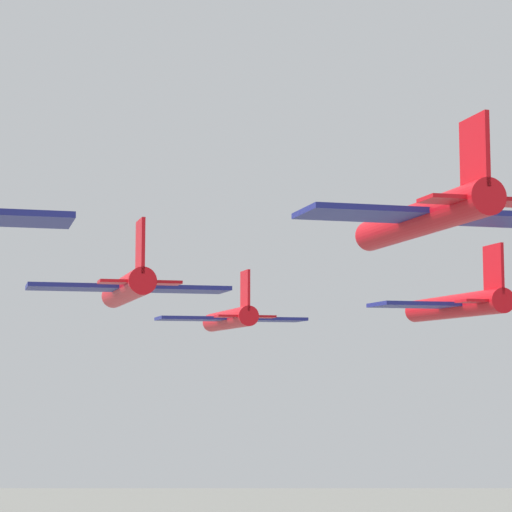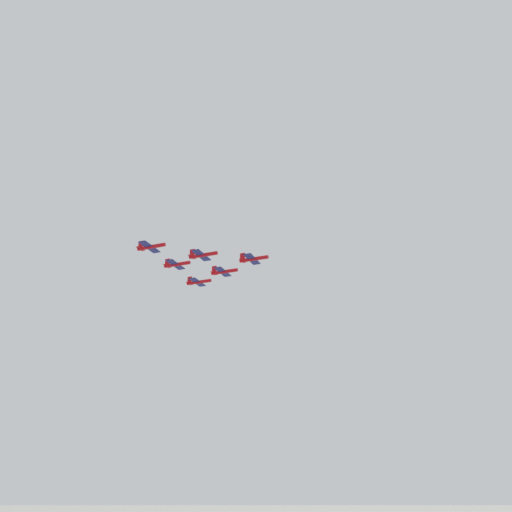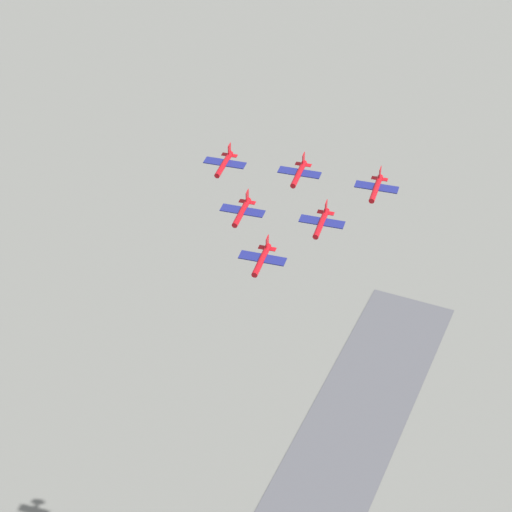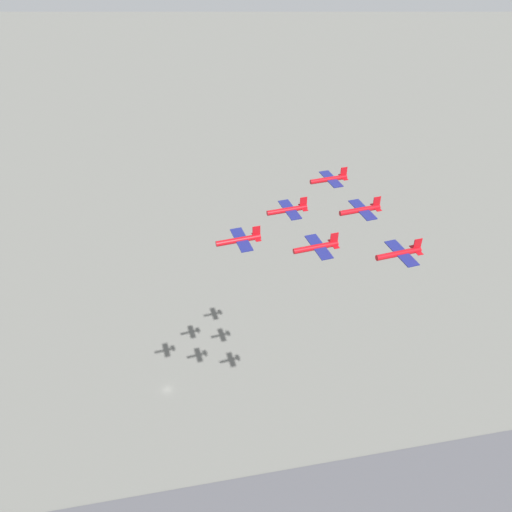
{
  "view_description": "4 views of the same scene",
  "coord_description": "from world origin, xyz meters",
  "px_view_note": "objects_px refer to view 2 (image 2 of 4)",
  "views": [
    {
      "loc": [
        -113.2,
        31.2,
        122.62
      ],
      "look_at": [
        -49.28,
        48.56,
        129.9
      ],
      "focal_mm": 70.0,
      "sensor_mm": 36.0,
      "label": 1
    },
    {
      "loc": [
        73.46,
        -48.19,
        57.55
      ],
      "look_at": [
        -50.06,
        51.03,
        126.92
      ],
      "focal_mm": 35.0,
      "sensor_mm": 36.0,
      "label": 2
    },
    {
      "loc": [
        61.15,
        167.37,
        248.49
      ],
      "look_at": [
        -51.62,
        46.98,
        124.18
      ],
      "focal_mm": 70.0,
      "sensor_mm": 36.0,
      "label": 3
    },
    {
      "loc": [
        -74.6,
        140.26,
        188.69
      ],
      "look_at": [
        -54.88,
        53.0,
        123.95
      ],
      "focal_mm": 35.0,
      "sensor_mm": 36.0,
      "label": 4
    }
  ],
  "objects_px": {
    "jet_0": "(253,259)",
    "jet_2": "(202,255)",
    "jet_1": "(224,272)",
    "jet_3": "(198,282)",
    "jet_4": "(176,264)",
    "jet_5": "(150,247)"
  },
  "relations": [
    {
      "from": "jet_2",
      "to": "jet_3",
      "type": "xyz_separation_m",
      "value": [
        -26.49,
        15.27,
        1.61
      ]
    },
    {
      "from": "jet_0",
      "to": "jet_4",
      "type": "xyz_separation_m",
      "value": [
        -25.98,
        -15.3,
        2.42
      ]
    },
    {
      "from": "jet_1",
      "to": "jet_3",
      "type": "distance_m",
      "value": 17.52
    },
    {
      "from": "jet_3",
      "to": "jet_4",
      "type": "relative_size",
      "value": 1.0
    },
    {
      "from": "jet_0",
      "to": "jet_2",
      "type": "height_order",
      "value": "jet_2"
    },
    {
      "from": "jet_2",
      "to": "jet_4",
      "type": "xyz_separation_m",
      "value": [
        -17.49,
        -0.01,
        2.27
      ]
    },
    {
      "from": "jet_0",
      "to": "jet_2",
      "type": "relative_size",
      "value": 1.0
    },
    {
      "from": "jet_1",
      "to": "jet_5",
      "type": "relative_size",
      "value": 1.0
    },
    {
      "from": "jet_3",
      "to": "jet_5",
      "type": "bearing_deg",
      "value": 0.0
    },
    {
      "from": "jet_1",
      "to": "jet_3",
      "type": "height_order",
      "value": "jet_3"
    },
    {
      "from": "jet_2",
      "to": "jet_3",
      "type": "relative_size",
      "value": 1.0
    },
    {
      "from": "jet_4",
      "to": "jet_5",
      "type": "distance_m",
      "value": 17.74
    },
    {
      "from": "jet_2",
      "to": "jet_3",
      "type": "height_order",
      "value": "jet_3"
    },
    {
      "from": "jet_0",
      "to": "jet_5",
      "type": "distance_m",
      "value": 35.03
    },
    {
      "from": "jet_2",
      "to": "jet_3",
      "type": "bearing_deg",
      "value": -150.46
    },
    {
      "from": "jet_5",
      "to": "jet_1",
      "type": "bearing_deg",
      "value": 150.46
    },
    {
      "from": "jet_1",
      "to": "jet_4",
      "type": "distance_m",
      "value": 17.57
    },
    {
      "from": "jet_2",
      "to": "jet_5",
      "type": "bearing_deg",
      "value": -59.53
    },
    {
      "from": "jet_3",
      "to": "jet_5",
      "type": "xyz_separation_m",
      "value": [
        18.0,
        -30.56,
        0.13
      ]
    },
    {
      "from": "jet_4",
      "to": "jet_5",
      "type": "height_order",
      "value": "jet_4"
    },
    {
      "from": "jet_1",
      "to": "jet_5",
      "type": "xyz_separation_m",
      "value": [
        0.51,
        -30.57,
        1.17
      ]
    },
    {
      "from": "jet_0",
      "to": "jet_2",
      "type": "xyz_separation_m",
      "value": [
        -8.49,
        -15.29,
        0.15
      ]
    }
  ]
}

